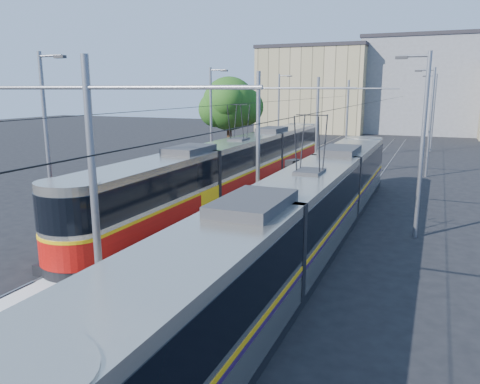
% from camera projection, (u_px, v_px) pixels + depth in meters
% --- Properties ---
extents(ground, '(160.00, 160.00, 0.00)m').
position_uv_depth(ground, '(177.00, 277.00, 16.47)').
color(ground, black).
rests_on(ground, ground).
extents(platform, '(4.00, 50.00, 0.30)m').
position_uv_depth(platform, '(304.00, 184.00, 31.74)').
color(platform, gray).
rests_on(platform, ground).
extents(tactile_strip_left, '(0.70, 50.00, 0.01)m').
position_uv_depth(tactile_strip_left, '(284.00, 180.00, 32.26)').
color(tactile_strip_left, gray).
rests_on(tactile_strip_left, platform).
extents(tactile_strip_right, '(0.70, 50.00, 0.01)m').
position_uv_depth(tactile_strip_right, '(326.00, 183.00, 31.16)').
color(tactile_strip_right, gray).
rests_on(tactile_strip_right, platform).
extents(rails, '(8.71, 70.00, 0.03)m').
position_uv_depth(rails, '(304.00, 186.00, 31.77)').
color(rails, gray).
rests_on(rails, ground).
extents(track_arrow, '(1.20, 5.00, 0.01)m').
position_uv_depth(track_arrow, '(33.00, 293.00, 15.14)').
color(track_arrow, silver).
rests_on(track_arrow, ground).
extents(tram_left, '(2.43, 32.38, 5.50)m').
position_uv_depth(tram_left, '(239.00, 165.00, 30.12)').
color(tram_left, black).
rests_on(tram_left, ground).
extents(tram_right, '(2.43, 30.25, 5.50)m').
position_uv_depth(tram_right, '(308.00, 208.00, 18.43)').
color(tram_right, black).
rests_on(tram_right, ground).
extents(catenary, '(9.20, 70.00, 7.00)m').
position_uv_depth(catenary, '(294.00, 122.00, 28.24)').
color(catenary, gray).
rests_on(catenary, platform).
extents(street_lamps, '(15.18, 38.22, 8.00)m').
position_uv_depth(street_lamps, '(320.00, 121.00, 34.47)').
color(street_lamps, gray).
rests_on(street_lamps, ground).
extents(shelter, '(0.88, 1.11, 2.14)m').
position_uv_depth(shelter, '(293.00, 177.00, 27.47)').
color(shelter, black).
rests_on(shelter, platform).
extents(tree, '(5.20, 4.81, 7.56)m').
position_uv_depth(tree, '(233.00, 105.00, 41.36)').
color(tree, '#382314').
rests_on(tree, ground).
extents(building_left, '(16.32, 12.24, 12.86)m').
position_uv_depth(building_left, '(316.00, 89.00, 72.88)').
color(building_left, tan).
rests_on(building_left, ground).
extents(building_centre, '(18.36, 14.28, 14.04)m').
position_uv_depth(building_centre, '(427.00, 85.00, 70.28)').
color(building_centre, gray).
rests_on(building_centre, ground).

